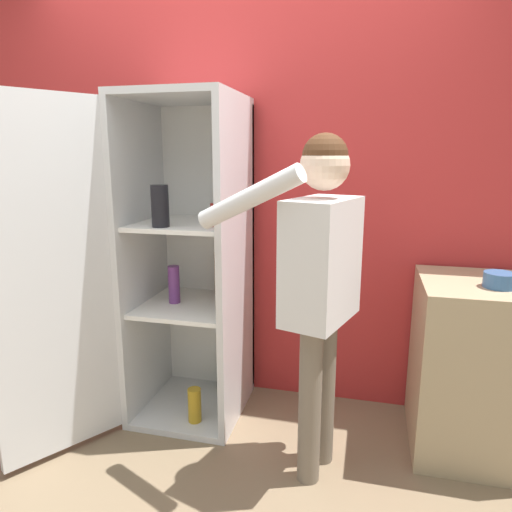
# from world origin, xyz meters

# --- Properties ---
(ground_plane) EXTENTS (12.00, 12.00, 0.00)m
(ground_plane) POSITION_xyz_m (0.00, 0.00, 0.00)
(ground_plane) COLOR #7A664C
(wall_back) EXTENTS (7.00, 0.06, 2.55)m
(wall_back) POSITION_xyz_m (0.00, 0.98, 1.27)
(wall_back) COLOR #B72D2D
(wall_back) RESTS_ON ground_plane
(refrigerator) EXTENTS (0.95, 1.12, 1.79)m
(refrigerator) POSITION_xyz_m (-0.31, 0.55, 0.89)
(refrigerator) COLOR silver
(refrigerator) RESTS_ON ground_plane
(person) EXTENTS (0.70, 0.52, 1.57)m
(person) POSITION_xyz_m (0.56, 0.26, 1.00)
(person) COLOR #726656
(person) RESTS_ON ground_plane
(counter) EXTENTS (0.58, 0.60, 0.88)m
(counter) POSITION_xyz_m (1.31, 0.63, 0.44)
(counter) COLOR tan
(counter) RESTS_ON ground_plane
(bowl) EXTENTS (0.14, 0.14, 0.07)m
(bowl) POSITION_xyz_m (1.36, 0.55, 0.92)
(bowl) COLOR #335B8E
(bowl) RESTS_ON counter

